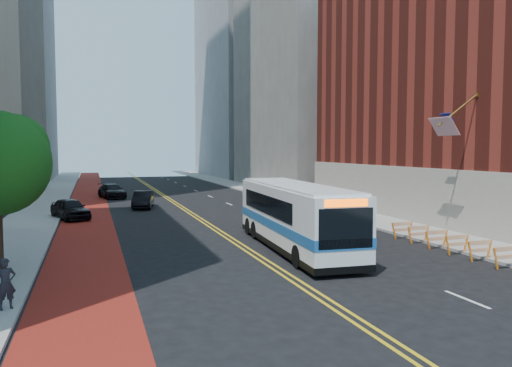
{
  "coord_description": "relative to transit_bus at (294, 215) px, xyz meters",
  "views": [
    {
      "loc": [
        -7.7,
        -16.07,
        5.32
      ],
      "look_at": [
        0.26,
        8.0,
        3.54
      ],
      "focal_mm": 35.0,
      "sensor_mm": 36.0,
      "label": 1
    }
  ],
  "objects": [
    {
      "name": "pedestrian",
      "position": [
        -12.84,
        -6.74,
        -0.82
      ],
      "size": [
        0.71,
        0.6,
        1.67
      ],
      "primitive_type": "imported",
      "rotation": [
        0.0,
        0.0,
        0.39
      ],
      "color": "black",
      "rests_on": "sidewalk_left"
    },
    {
      "name": "car_a",
      "position": [
        -11.74,
        15.64,
        -1.01
      ],
      "size": [
        3.41,
        5.03,
        1.59
      ],
      "primitive_type": "imported",
      "rotation": [
        0.0,
        0.0,
        0.36
      ],
      "color": "black",
      "rests_on": "ground"
    },
    {
      "name": "center_line_outer",
      "position": [
        -2.26,
        21.83,
        -1.8
      ],
      "size": [
        0.14,
        140.0,
        0.01
      ],
      "primitive_type": "cube",
      "color": "gold",
      "rests_on": "ground"
    },
    {
      "name": "ground",
      "position": [
        -2.44,
        -8.17,
        -1.8
      ],
      "size": [
        160.0,
        160.0,
        0.0
      ],
      "primitive_type": "plane",
      "color": "black",
      "rests_on": "ground"
    },
    {
      "name": "lane_dashes",
      "position": [
        2.36,
        29.83,
        -1.79
      ],
      "size": [
        0.14,
        98.2,
        0.01
      ],
      "color": "silver",
      "rests_on": "ground"
    },
    {
      "name": "construction_barriers",
      "position": [
        7.16,
        -4.75,
        -1.13
      ],
      "size": [
        1.42,
        10.91,
        1.0
      ],
      "color": "orange",
      "rests_on": "ground"
    },
    {
      "name": "transit_bus",
      "position": [
        0.0,
        0.0,
        0.0
      ],
      "size": [
        3.51,
        12.69,
        3.45
      ],
      "rotation": [
        0.0,
        0.0,
        -0.06
      ],
      "color": "white",
      "rests_on": "ground"
    },
    {
      "name": "car_c",
      "position": [
        -8.12,
        31.49,
        -1.05
      ],
      "size": [
        3.21,
        5.53,
        1.51
      ],
      "primitive_type": "imported",
      "rotation": [
        0.0,
        0.0,
        0.23
      ],
      "color": "black",
      "rests_on": "ground"
    },
    {
      "name": "midrise_right_far",
      "position": [
        21.56,
        69.83,
        25.7
      ],
      "size": [
        20.0,
        28.0,
        55.0
      ],
      "primitive_type": "cube",
      "color": "gray",
      "rests_on": "ground"
    },
    {
      "name": "sidewalk_right",
      "position": [
        9.56,
        21.83,
        -1.73
      ],
      "size": [
        4.0,
        140.0,
        0.15
      ],
      "primitive_type": "cube",
      "color": "gray",
      "rests_on": "ground"
    },
    {
      "name": "car_b",
      "position": [
        -5.8,
        21.18,
        -1.05
      ],
      "size": [
        2.43,
        4.79,
        1.51
      ],
      "primitive_type": "imported",
      "rotation": [
        0.0,
        0.0,
        -0.19
      ],
      "color": "black",
      "rests_on": "ground"
    },
    {
      "name": "sidewalk_left",
      "position": [
        -14.44,
        21.83,
        -1.73
      ],
      "size": [
        4.0,
        140.0,
        0.15
      ],
      "primitive_type": "cube",
      "color": "gray",
      "rests_on": "ground"
    },
    {
      "name": "bus_lane_paint",
      "position": [
        -10.54,
        21.83,
        -1.8
      ],
      "size": [
        3.6,
        140.0,
        0.01
      ],
      "primitive_type": "cube",
      "color": "maroon",
      "rests_on": "ground"
    },
    {
      "name": "center_line_inner",
      "position": [
        -2.62,
        21.83,
        -1.8
      ],
      "size": [
        0.14,
        140.0,
        0.01
      ],
      "primitive_type": "cube",
      "color": "gold",
      "rests_on": "ground"
    },
    {
      "name": "midrise_right_near",
      "position": [
        20.56,
        39.83,
        18.2
      ],
      "size": [
        18.0,
        26.0,
        40.0
      ],
      "primitive_type": "cube",
      "color": "slate",
      "rests_on": "ground"
    }
  ]
}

